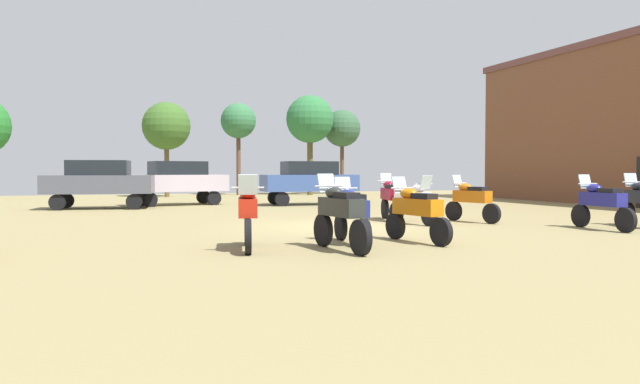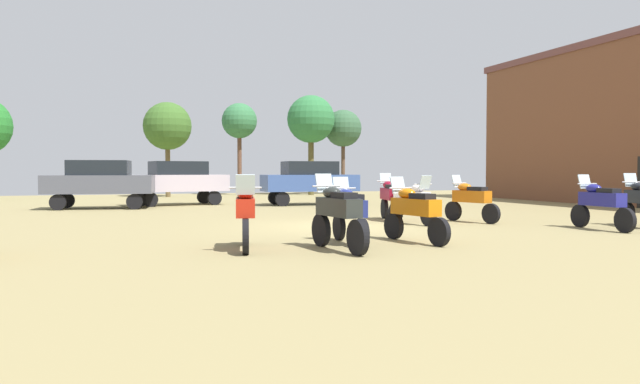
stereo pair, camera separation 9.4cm
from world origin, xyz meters
name	(u,v)px [view 2 (the right image)]	position (x,y,z in m)	size (l,w,h in m)	color
ground_plane	(337,226)	(0.00, 0.00, 0.01)	(44.00, 52.00, 0.02)	#8B7D50
motorcycle_1	(390,197)	(2.29, 1.27, 0.75)	(0.74, 2.21, 1.50)	black
motorcycle_2	(245,213)	(-3.52, -4.12, 0.76)	(0.72, 2.13, 1.51)	black
motorcycle_3	(349,211)	(-1.21, -3.91, 0.72)	(0.62, 2.06, 1.44)	black
motorcycle_4	(412,200)	(2.33, -0.12, 0.73)	(0.69, 2.16, 1.44)	black
motorcycle_6	(471,199)	(4.34, -0.14, 0.73)	(0.78, 2.04, 1.44)	black
motorcycle_7	(338,213)	(-1.84, -4.86, 0.76)	(0.62, 2.23, 1.51)	black
motorcycle_10	(601,203)	(6.27, -3.30, 0.74)	(0.62, 2.24, 1.47)	black
motorcycle_12	(414,210)	(0.23, -4.16, 0.73)	(0.70, 2.15, 1.44)	black
car_1	(178,180)	(-3.11, 12.09, 1.19)	(4.56, 2.57, 2.00)	black
car_2	(100,181)	(-6.46, 10.49, 1.19)	(4.53, 2.44, 2.00)	black
car_3	(310,179)	(2.62, 10.32, 1.19)	(4.36, 1.96, 2.00)	black
tree_1	(167,127)	(-2.78, 20.95, 4.23)	(2.85, 2.85, 5.66)	brown
tree_3	(239,122)	(1.88, 22.47, 4.75)	(2.27, 2.27, 5.94)	brown
tree_5	(311,120)	(6.29, 21.08, 4.88)	(3.09, 3.09, 6.46)	brown
tree_6	(343,129)	(8.81, 21.78, 4.41)	(2.49, 2.49, 5.67)	brown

